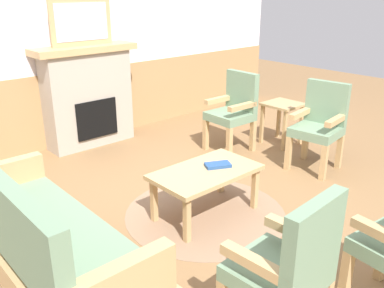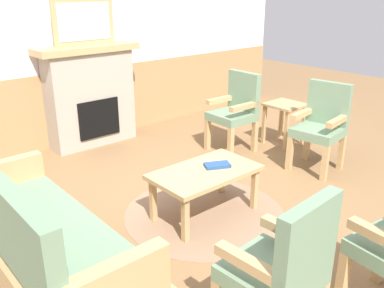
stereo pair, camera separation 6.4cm
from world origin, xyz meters
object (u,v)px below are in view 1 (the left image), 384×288
at_px(coffee_table, 206,176).
at_px(armchair_near_fireplace, 234,108).
at_px(couch, 47,242).
at_px(armchair_front_left, 289,265).
at_px(fireplace, 88,95).
at_px(framed_picture, 81,22).
at_px(armchair_by_window_left, 320,122).
at_px(side_table, 282,112).
at_px(book_on_table, 218,165).

height_order(coffee_table, armchair_near_fireplace, armchair_near_fireplace).
xyz_separation_m(couch, armchair_front_left, (0.81, -1.31, 0.14)).
height_order(fireplace, framed_picture, framed_picture).
distance_m(armchair_by_window_left, armchair_front_left, 2.72).
distance_m(couch, coffee_table, 1.50).
bearing_deg(coffee_table, armchair_front_left, -116.66).
xyz_separation_m(coffee_table, side_table, (2.02, 0.68, 0.05)).
bearing_deg(couch, armchair_by_window_left, -0.01).
bearing_deg(framed_picture, book_on_table, -90.39).
bearing_deg(armchair_front_left, armchair_by_window_left, 28.71).
xyz_separation_m(armchair_near_fireplace, side_table, (0.62, -0.28, -0.10)).
height_order(coffee_table, side_table, side_table).
relative_size(fireplace, side_table, 2.36).
bearing_deg(framed_picture, fireplace, -90.00).
relative_size(book_on_table, side_table, 0.41).
bearing_deg(coffee_table, framed_picture, 86.39).
bearing_deg(side_table, couch, -168.05).
height_order(fireplace, armchair_near_fireplace, fireplace).
distance_m(armchair_near_fireplace, armchair_by_window_left, 1.07).
bearing_deg(coffee_table, book_on_table, -5.44).
bearing_deg(couch, side_table, 11.95).
height_order(framed_picture, armchair_by_window_left, framed_picture).
bearing_deg(framed_picture, side_table, -41.83).
distance_m(coffee_table, armchair_by_window_left, 1.70).
height_order(couch, coffee_table, couch).
height_order(couch, armchair_by_window_left, same).
relative_size(armchair_by_window_left, armchair_front_left, 1.00).
bearing_deg(fireplace, couch, -124.29).
height_order(couch, armchair_front_left, same).
bearing_deg(side_table, framed_picture, 138.17).
bearing_deg(coffee_table, couch, -177.49).
xyz_separation_m(armchair_near_fireplace, armchair_front_left, (-2.09, -2.33, 0.00)).
relative_size(couch, book_on_table, 7.94).
height_order(book_on_table, armchair_front_left, armchair_front_left).
bearing_deg(couch, armchair_near_fireplace, 19.52).
bearing_deg(fireplace, coffee_table, -93.61).
distance_m(coffee_table, side_table, 2.13).
distance_m(book_on_table, armchair_front_left, 1.59).
bearing_deg(armchair_by_window_left, armchair_near_fireplace, 106.00).
bearing_deg(armchair_front_left, book_on_table, 58.87).
xyz_separation_m(framed_picture, side_table, (1.87, -1.67, -1.13)).
bearing_deg(armchair_front_left, side_table, 37.14).
relative_size(couch, armchair_front_left, 1.84).
distance_m(framed_picture, armchair_by_window_left, 3.05).
xyz_separation_m(framed_picture, coffee_table, (-0.15, -2.35, -1.17)).
distance_m(fireplace, couch, 2.94).
bearing_deg(side_table, fireplace, 138.18).
bearing_deg(fireplace, armchair_near_fireplace, -48.02).
xyz_separation_m(book_on_table, armchair_by_window_left, (1.56, -0.05, 0.08)).
relative_size(armchair_near_fireplace, armchair_front_left, 1.00).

